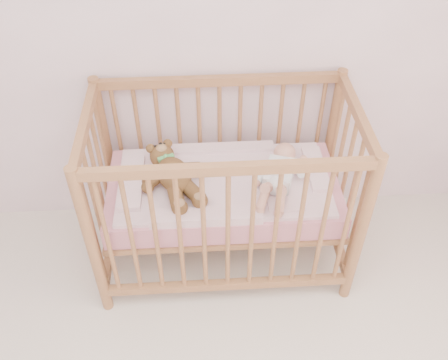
{
  "coord_description": "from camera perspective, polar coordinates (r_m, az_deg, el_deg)",
  "views": [
    {
      "loc": [
        0.17,
        -0.32,
        2.35
      ],
      "look_at": [
        0.29,
        1.55,
        0.62
      ],
      "focal_mm": 40.0,
      "sensor_mm": 36.0,
      "label": 1
    }
  ],
  "objects": [
    {
      "name": "baby",
      "position": [
        2.59,
        6.35,
        0.96
      ],
      "size": [
        0.41,
        0.59,
        0.13
      ],
      "primitive_type": null,
      "rotation": [
        0.0,
        0.0,
        -0.32
      ],
      "color": "white",
      "rests_on": "blanket"
    },
    {
      "name": "mattress",
      "position": [
        2.67,
        -0.07,
        -1.4
      ],
      "size": [
        1.22,
        0.62,
        0.13
      ],
      "primitive_type": "cube",
      "color": "pink",
      "rests_on": "crib"
    },
    {
      "name": "wall_back",
      "position": [
        2.53,
        -7.52,
        19.15
      ],
      "size": [
        4.0,
        0.02,
        2.7
      ],
      "primitive_type": "cube",
      "color": "white",
      "rests_on": "floor"
    },
    {
      "name": "blanket",
      "position": [
        2.62,
        -0.07,
        -0.22
      ],
      "size": [
        1.1,
        0.58,
        0.06
      ],
      "primitive_type": null,
      "color": "#F5A9B4",
      "rests_on": "mattress"
    },
    {
      "name": "teddy_bear",
      "position": [
        2.55,
        -5.72,
        0.63
      ],
      "size": [
        0.54,
        0.62,
        0.15
      ],
      "primitive_type": null,
      "rotation": [
        0.0,
        0.0,
        0.39
      ],
      "color": "brown",
      "rests_on": "blanket"
    },
    {
      "name": "crib",
      "position": [
        2.66,
        -0.07,
        -1.17
      ],
      "size": [
        1.36,
        0.76,
        1.0
      ],
      "primitive_type": null,
      "color": "#9F6C43",
      "rests_on": "floor"
    }
  ]
}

